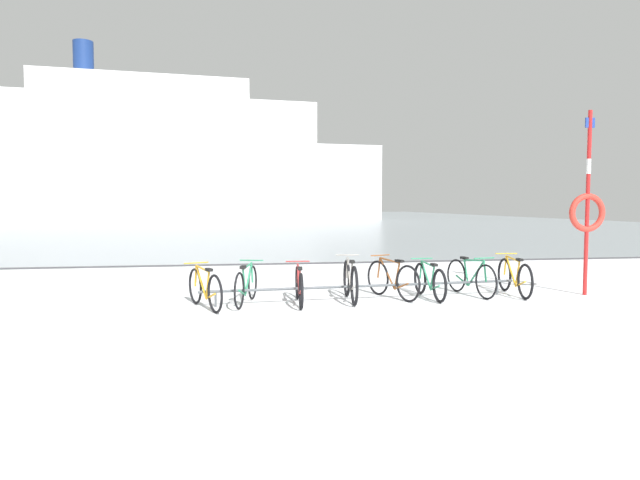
# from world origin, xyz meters

# --- Properties ---
(ground) EXTENTS (80.00, 132.00, 0.08)m
(ground) POSITION_xyz_m (0.00, 53.90, -0.04)
(ground) COLOR white
(bike_rack) EXTENTS (6.31, 0.54, 0.31)m
(bike_rack) POSITION_xyz_m (1.23, 3.27, 0.27)
(bike_rack) COLOR #4C5156
(bike_rack) RESTS_ON ground
(bicycle_0) EXTENTS (0.72, 1.59, 0.79)m
(bicycle_0) POSITION_xyz_m (-1.79, 2.94, 0.36)
(bicycle_0) COLOR black
(bicycle_0) RESTS_ON ground
(bicycle_1) EXTENTS (0.58, 1.65, 0.78)m
(bicycle_1) POSITION_xyz_m (-1.05, 3.25, 0.36)
(bicycle_1) COLOR black
(bicycle_1) RESTS_ON ground
(bicycle_2) EXTENTS (0.46, 1.73, 0.76)m
(bicycle_2) POSITION_xyz_m (-0.08, 3.11, 0.34)
(bicycle_2) COLOR black
(bicycle_2) RESTS_ON ground
(bicycle_3) EXTENTS (0.46, 1.78, 0.85)m
(bicycle_3) POSITION_xyz_m (0.94, 3.28, 0.38)
(bicycle_3) COLOR black
(bicycle_3) RESTS_ON ground
(bicycle_4) EXTENTS (0.68, 1.58, 0.83)m
(bicycle_4) POSITION_xyz_m (1.81, 3.41, 0.38)
(bicycle_4) COLOR black
(bicycle_4) RESTS_ON ground
(bicycle_5) EXTENTS (0.46, 1.69, 0.76)m
(bicycle_5) POSITION_xyz_m (2.54, 3.32, 0.34)
(bicycle_5) COLOR black
(bicycle_5) RESTS_ON ground
(bicycle_6) EXTENTS (0.47, 1.71, 0.81)m
(bicycle_6) POSITION_xyz_m (3.49, 3.50, 0.37)
(bicycle_6) COLOR black
(bicycle_6) RESTS_ON ground
(bicycle_7) EXTENTS (0.46, 1.76, 0.82)m
(bicycle_7) POSITION_xyz_m (4.39, 3.40, 0.37)
(bicycle_7) COLOR black
(bicycle_7) RESTS_ON ground
(rescue_post) EXTENTS (0.79, 0.12, 3.74)m
(rescue_post) POSITION_xyz_m (5.83, 3.19, 1.77)
(rescue_post) COLOR red
(rescue_post) RESTS_ON ground
(ferry_ship) EXTENTS (51.85, 17.07, 19.81)m
(ferry_ship) POSITION_xyz_m (-10.02, 59.47, 6.65)
(ferry_ship) COLOR white
(ferry_ship) RESTS_ON ground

